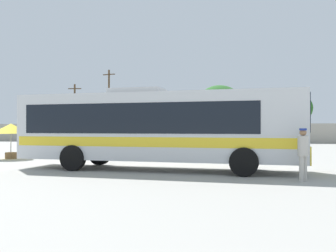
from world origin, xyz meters
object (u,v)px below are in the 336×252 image
(attendant_by_bus_door, at_px, (303,151))
(vendor_umbrella_near_gate_yellow, at_px, (11,129))
(parked_car_leftmost_red, at_px, (123,136))
(roadside_tree_midright, at_px, (219,105))
(roadside_tree_right, at_px, (294,108))
(parked_car_second_maroon, at_px, (181,136))
(coach_bus_silver_yellow, at_px, (154,126))
(utility_pole_near, at_px, (75,111))
(parked_car_third_grey, at_px, (231,137))
(roadside_tree_left, at_px, (63,112))
(utility_pole_far, at_px, (109,104))
(roadside_tree_midleft, at_px, (157,111))

(attendant_by_bus_door, bearing_deg, vendor_umbrella_near_gate_yellow, 156.85)
(parked_car_leftmost_red, bearing_deg, roadside_tree_midright, 32.09)
(roadside_tree_midright, relative_size, roadside_tree_right, 1.11)
(vendor_umbrella_near_gate_yellow, bearing_deg, roadside_tree_right, 58.28)
(parked_car_second_maroon, bearing_deg, coach_bus_silver_yellow, -83.60)
(utility_pole_near, relative_size, roadside_tree_midright, 1.10)
(parked_car_second_maroon, relative_size, parked_car_third_grey, 0.97)
(attendant_by_bus_door, bearing_deg, roadside_tree_left, 126.72)
(roadside_tree_right, bearing_deg, utility_pole_far, -171.70)
(attendant_by_bus_door, distance_m, utility_pole_near, 42.48)
(utility_pole_far, height_order, roadside_tree_midleft, utility_pole_far)
(coach_bus_silver_yellow, relative_size, utility_pole_near, 1.54)
(roadside_tree_left, bearing_deg, roadside_tree_midleft, 9.13)
(parked_car_second_maroon, relative_size, roadside_tree_left, 0.82)
(vendor_umbrella_near_gate_yellow, xyz_separation_m, roadside_tree_midleft, (1.93, 29.47, 2.35))
(utility_pole_near, height_order, utility_pole_far, utility_pole_far)
(roadside_tree_midright, bearing_deg, coach_bus_silver_yellow, -91.92)
(roadside_tree_left, distance_m, roadside_tree_midright, 20.74)
(utility_pole_far, height_order, roadside_tree_left, utility_pole_far)
(vendor_umbrella_near_gate_yellow, height_order, utility_pole_near, utility_pole_near)
(parked_car_third_grey, bearing_deg, attendant_by_bus_door, -84.11)
(roadside_tree_midleft, bearing_deg, roadside_tree_left, -170.87)
(attendant_by_bus_door, xyz_separation_m, parked_car_second_maroon, (-8.33, 27.77, -0.18))
(utility_pole_near, bearing_deg, roadside_tree_left, -134.09)
(parked_car_leftmost_red, distance_m, roadside_tree_right, 22.51)
(attendant_by_bus_door, bearing_deg, coach_bus_silver_yellow, 156.89)
(utility_pole_near, distance_m, utility_pole_far, 5.21)
(coach_bus_silver_yellow, xyz_separation_m, parked_car_second_maroon, (-2.85, 25.43, -1.00))
(coach_bus_silver_yellow, relative_size, parked_car_leftmost_red, 2.54)
(parked_car_third_grey, bearing_deg, roadside_tree_right, 51.36)
(utility_pole_far, bearing_deg, roadside_tree_midleft, 12.99)
(attendant_by_bus_door, bearing_deg, utility_pole_far, 118.89)
(parked_car_leftmost_red, bearing_deg, roadside_tree_midleft, 76.64)
(parked_car_third_grey, distance_m, roadside_tree_midleft, 12.84)
(vendor_umbrella_near_gate_yellow, bearing_deg, parked_car_third_grey, 61.73)
(parked_car_leftmost_red, xyz_separation_m, utility_pole_near, (-9.29, 7.71, 3.20))
(attendant_by_bus_door, xyz_separation_m, utility_pole_near, (-24.02, 34.90, 3.03))
(coach_bus_silver_yellow, relative_size, attendant_by_bus_door, 6.88)
(parked_car_leftmost_red, relative_size, roadside_tree_right, 0.74)
(parked_car_leftmost_red, relative_size, parked_car_third_grey, 1.03)
(utility_pole_far, distance_m, roadside_tree_midright, 14.51)
(vendor_umbrella_near_gate_yellow, height_order, roadside_tree_left, roadside_tree_left)
(utility_pole_near, bearing_deg, utility_pole_far, -6.77)
(roadside_tree_left, relative_size, roadside_tree_midleft, 0.93)
(parked_car_second_maroon, height_order, roadside_tree_left, roadside_tree_left)
(attendant_by_bus_door, xyz_separation_m, roadside_tree_left, (-25.16, 33.73, 2.81))
(coach_bus_silver_yellow, bearing_deg, roadside_tree_midleft, 102.21)
(parked_car_second_maroon, relative_size, utility_pole_far, 0.47)
(utility_pole_near, xyz_separation_m, roadside_tree_right, (28.86, 2.86, 0.25))
(parked_car_third_grey, bearing_deg, parked_car_leftmost_red, -175.67)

